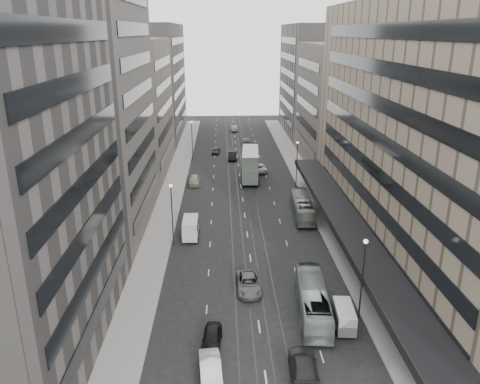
{
  "coord_description": "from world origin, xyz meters",
  "views": [
    {
      "loc": [
        -3.23,
        -43.22,
        26.18
      ],
      "look_at": [
        -0.91,
        17.23,
        5.36
      ],
      "focal_mm": 35.0,
      "sensor_mm": 36.0,
      "label": 1
    }
  ],
  "objects": [
    {
      "name": "ground",
      "position": [
        0.0,
        0.0,
        0.0
      ],
      "size": [
        220.0,
        220.0,
        0.0
      ],
      "primitive_type": "plane",
      "color": "black",
      "rests_on": "ground"
    },
    {
      "name": "sidewalk_right",
      "position": [
        12.0,
        37.5,
        0.07
      ],
      "size": [
        4.0,
        125.0,
        0.15
      ],
      "primitive_type": "cube",
      "color": "gray",
      "rests_on": "ground"
    },
    {
      "name": "sidewalk_left",
      "position": [
        -12.0,
        37.5,
        0.07
      ],
      "size": [
        4.0,
        125.0,
        0.15
      ],
      "primitive_type": "cube",
      "color": "gray",
      "rests_on": "ground"
    },
    {
      "name": "department_store",
      "position": [
        21.45,
        8.0,
        14.95
      ],
      "size": [
        19.2,
        60.0,
        30.0
      ],
      "color": "gray",
      "rests_on": "ground"
    },
    {
      "name": "building_right_mid",
      "position": [
        21.5,
        52.0,
        12.0
      ],
      "size": [
        15.0,
        28.0,
        24.0
      ],
      "primitive_type": "cube",
      "color": "#534D48",
      "rests_on": "ground"
    },
    {
      "name": "building_right_far",
      "position": [
        21.5,
        82.0,
        14.0
      ],
      "size": [
        15.0,
        32.0,
        28.0
      ],
      "primitive_type": "cube",
      "color": "#635E59",
      "rests_on": "ground"
    },
    {
      "name": "building_left_b",
      "position": [
        -21.5,
        19.0,
        17.0
      ],
      "size": [
        15.0,
        26.0,
        34.0
      ],
      "primitive_type": "cube",
      "color": "#534D48",
      "rests_on": "ground"
    },
    {
      "name": "building_left_c",
      "position": [
        -21.5,
        46.0,
        12.5
      ],
      "size": [
        15.0,
        28.0,
        25.0
      ],
      "primitive_type": "cube",
      "color": "#776B5C",
      "rests_on": "ground"
    },
    {
      "name": "building_left_d",
      "position": [
        -21.5,
        79.0,
        14.0
      ],
      "size": [
        15.0,
        38.0,
        28.0
      ],
      "primitive_type": "cube",
      "color": "#635E59",
      "rests_on": "ground"
    },
    {
      "name": "lamp_right_near",
      "position": [
        9.7,
        -5.0,
        5.2
      ],
      "size": [
        0.44,
        0.44,
        8.32
      ],
      "color": "#262628",
      "rests_on": "ground"
    },
    {
      "name": "lamp_right_far",
      "position": [
        9.7,
        35.0,
        5.2
      ],
      "size": [
        0.44,
        0.44,
        8.32
      ],
      "color": "#262628",
      "rests_on": "ground"
    },
    {
      "name": "lamp_left_near",
      "position": [
        -9.7,
        12.0,
        5.2
      ],
      "size": [
        0.44,
        0.44,
        8.32
      ],
      "color": "#262628",
      "rests_on": "ground"
    },
    {
      "name": "lamp_left_far",
      "position": [
        -9.7,
        55.0,
        5.2
      ],
      "size": [
        0.44,
        0.44,
        8.32
      ],
      "color": "#262628",
      "rests_on": "ground"
    },
    {
      "name": "bus_near",
      "position": [
        5.32,
        -4.15,
        1.55
      ],
      "size": [
        3.5,
        11.33,
        3.11
      ],
      "primitive_type": "imported",
      "rotation": [
        0.0,
        0.0,
        3.06
      ],
      "color": "gray",
      "rests_on": "ground"
    },
    {
      "name": "bus_far",
      "position": [
        8.5,
        21.32,
        1.53
      ],
      "size": [
        3.12,
        11.07,
        3.05
      ],
      "primitive_type": "imported",
      "rotation": [
        0.0,
        0.0,
        3.09
      ],
      "color": "gray",
      "rests_on": "ground"
    },
    {
      "name": "double_decker",
      "position": [
        1.85,
        39.75,
        3.03
      ],
      "size": [
        3.68,
        10.43,
        5.62
      ],
      "rotation": [
        0.0,
        0.0,
        -0.06
      ],
      "color": "gray",
      "rests_on": "ground"
    },
    {
      "name": "vw_microbus",
      "position": [
        7.84,
        -6.45,
        1.2
      ],
      "size": [
        2.1,
        4.13,
        2.16
      ],
      "rotation": [
        0.0,
        0.0,
        -0.08
      ],
      "color": "slate",
      "rests_on": "ground"
    },
    {
      "name": "panel_van",
      "position": [
        -7.61,
        14.1,
        1.52
      ],
      "size": [
        2.17,
        4.37,
        2.75
      ],
      "rotation": [
        0.0,
        0.0,
        0.0
      ],
      "color": "silver",
      "rests_on": "ground"
    },
    {
      "name": "sedan_0",
      "position": [
        -4.38,
        -8.54,
        0.71
      ],
      "size": [
        2.0,
        4.27,
        1.41
      ],
      "primitive_type": "imported",
      "rotation": [
        0.0,
        0.0,
        -0.08
      ],
      "color": "black",
      "rests_on": "ground"
    },
    {
      "name": "sedan_1",
      "position": [
        -4.39,
        -12.82,
        0.79
      ],
      "size": [
        2.12,
        4.94,
        1.58
      ],
      "primitive_type": "imported",
      "rotation": [
        0.0,
        0.0,
        0.09
      ],
      "color": "white",
      "rests_on": "ground"
    },
    {
      "name": "sedan_2",
      "position": [
        -0.62,
        0.62,
        0.76
      ],
      "size": [
        2.67,
        5.54,
        1.52
      ],
      "primitive_type": "imported",
      "rotation": [
        0.0,
        0.0,
        0.03
      ],
      "color": "#5D5D5F",
      "rests_on": "ground"
    },
    {
      "name": "sedan_3",
      "position": [
        3.02,
        -12.62,
        0.8
      ],
      "size": [
        2.63,
        5.69,
        1.61
      ],
      "primitive_type": "imported",
      "rotation": [
        0.0,
        0.0,
        3.07
      ],
      "color": "#242326",
      "rests_on": "ground"
    },
    {
      "name": "sedan_4",
      "position": [
        -8.42,
        37.27,
        0.83
      ],
      "size": [
        2.13,
        4.93,
        1.66
      ],
      "primitive_type": "imported",
      "rotation": [
        0.0,
        0.0,
        0.04
      ],
      "color": "#9F9584",
      "rests_on": "ground"
    },
    {
      "name": "sedan_5",
      "position": [
        -1.14,
        54.46,
        0.84
      ],
      "size": [
        1.92,
        5.14,
        1.68
      ],
      "primitive_type": "imported",
      "rotation": [
        0.0,
        0.0,
        -0.03
      ],
      "color": "black",
      "rests_on": "ground"
    },
    {
      "name": "sedan_6",
      "position": [
        3.9,
        45.14,
        0.81
      ],
      "size": [
        3.03,
        5.97,
        1.62
      ],
      "primitive_type": "imported",
      "rotation": [
        0.0,
        0.0,
        3.2
      ],
      "color": "silver",
      "rests_on": "ground"
    },
    {
      "name": "sedan_7",
      "position": [
        2.51,
        69.02,
        0.75
      ],
      "size": [
        2.25,
        5.25,
        1.51
      ],
      "primitive_type": "imported",
      "rotation": [
        0.0,
        0.0,
        3.12
      ],
      "color": "#565658",
      "rests_on": "ground"
    },
    {
      "name": "sedan_8",
      "position": [
        -4.69,
        59.54,
        0.69
      ],
      "size": [
        2.05,
        4.18,
        1.37
      ],
      "primitive_type": "imported",
      "rotation": [
        0.0,
        0.0,
        -0.11
      ],
      "color": "#252528",
      "rests_on": "ground"
    },
    {
      "name": "sedan_9",
      "position": [
        -0.03,
        85.05,
        0.78
      ],
      "size": [
        2.0,
        4.87,
        1.57
      ],
      "primitive_type": "imported",
      "rotation": [
        0.0,
        0.0,
        3.21
      ],
      "color": "#AFA391",
      "rests_on": "ground"
    },
    {
      "name": "pedestrian",
      "position": [
        13.47,
        -12.77,
        0.99
      ],
      "size": [
        0.71,
        0.59,
        1.68
      ],
      "primitive_type": "imported",
      "rotation": [
        0.0,
        0.0,
        3.49
      ],
      "color": "black",
      "rests_on": "sidewalk_right"
    }
  ]
}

